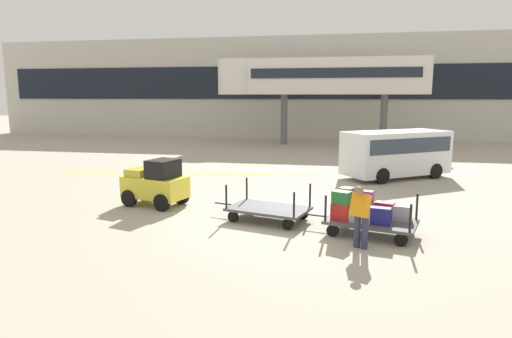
{
  "coord_description": "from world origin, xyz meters",
  "views": [
    {
      "loc": [
        2.15,
        -13.24,
        3.66
      ],
      "look_at": [
        -0.75,
        1.81,
        1.1
      ],
      "focal_mm": 30.88,
      "sensor_mm": 36.0,
      "label": 1
    }
  ],
  "objects": [
    {
      "name": "jet_bridge",
      "position": [
        -0.1,
        19.99,
        4.99
      ],
      "size": [
        15.35,
        3.0,
        6.35
      ],
      "color": "silver",
      "rests_on": "ground_plane"
    },
    {
      "name": "baggage_tug",
      "position": [
        -3.89,
        0.32,
        0.75
      ],
      "size": [
        2.32,
        1.7,
        1.58
      ],
      "color": "gold",
      "rests_on": "ground_plane"
    },
    {
      "name": "ground_plane",
      "position": [
        0.0,
        0.0,
        0.0
      ],
      "size": [
        120.0,
        120.0,
        0.0
      ],
      "primitive_type": "plane",
      "color": "#A8A08E"
    },
    {
      "name": "baggage_cart_lead",
      "position": [
        0.12,
        -0.79,
        0.35
      ],
      "size": [
        3.08,
        1.96,
        1.1
      ],
      "color": "#4C4C4F",
      "rests_on": "ground_plane"
    },
    {
      "name": "shuttle_van",
      "position": [
        4.63,
        7.11,
        1.23
      ],
      "size": [
        5.02,
        4.3,
        2.1
      ],
      "color": "silver",
      "rests_on": "ground_plane"
    },
    {
      "name": "terminal_building",
      "position": [
        0.0,
        25.98,
        4.34
      ],
      "size": [
        59.86,
        2.51,
        8.67
      ],
      "color": "#BCB7AD",
      "rests_on": "ground_plane"
    },
    {
      "name": "baggage_cart_middle",
      "position": [
        2.88,
        -1.52,
        0.57
      ],
      "size": [
        3.08,
        1.96,
        1.17
      ],
      "color": "#4C4C4F",
      "rests_on": "ground_plane"
    },
    {
      "name": "baggage_handler",
      "position": [
        2.68,
        -2.77,
        0.87
      ],
      "size": [
        0.54,
        0.55,
        1.56
      ],
      "color": "#2D334C",
      "rests_on": "ground_plane"
    },
    {
      "name": "safety_cone_near",
      "position": [
        3.31,
        10.97,
        0.28
      ],
      "size": [
        0.36,
        0.36,
        0.55
      ],
      "primitive_type": "cone",
      "color": "#EA590F",
      "rests_on": "ground_plane"
    },
    {
      "name": "apron_lead_line",
      "position": [
        -3.2,
        6.53,
        0.0
      ],
      "size": [
        15.61,
        2.18,
        0.01
      ],
      "primitive_type": "cube",
      "rotation": [
        0.0,
        0.0,
        0.13
      ],
      "color": "yellow",
      "rests_on": "ground_plane"
    }
  ]
}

